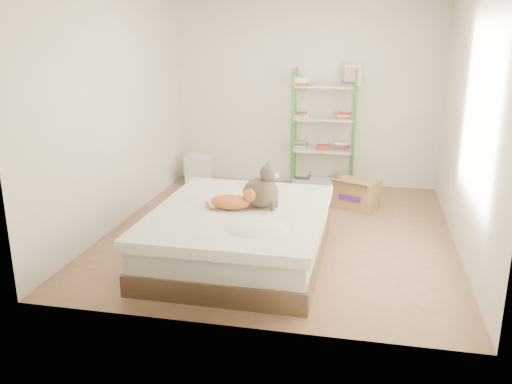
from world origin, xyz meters
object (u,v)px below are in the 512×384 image
(orange_cat, at_px, (230,200))
(cardboard_box, at_px, (357,194))
(shelf_unit, at_px, (324,132))
(white_bin, at_px, (198,170))
(bed, at_px, (240,235))
(grey_cat, at_px, (261,186))

(orange_cat, xyz_separation_m, cardboard_box, (1.18, 1.91, -0.44))
(shelf_unit, distance_m, white_bin, 1.92)
(shelf_unit, bearing_deg, bed, -101.95)
(shelf_unit, height_order, cardboard_box, shelf_unit)
(cardboard_box, height_order, white_bin, white_bin)
(orange_cat, bearing_deg, shelf_unit, 74.42)
(grey_cat, height_order, white_bin, grey_cat)
(shelf_unit, bearing_deg, orange_cat, -103.73)
(orange_cat, bearing_deg, white_bin, 112.34)
(grey_cat, bearing_deg, bed, 127.12)
(shelf_unit, relative_size, cardboard_box, 2.72)
(grey_cat, xyz_separation_m, shelf_unit, (0.39, 2.62, 0.07))
(orange_cat, height_order, cardboard_box, orange_cat)
(orange_cat, bearing_deg, bed, 4.75)
(orange_cat, relative_size, shelf_unit, 0.26)
(bed, relative_size, grey_cat, 4.72)
(bed, xyz_separation_m, grey_cat, (0.19, 0.11, 0.48))
(cardboard_box, bearing_deg, shelf_unit, 146.26)
(grey_cat, relative_size, shelf_unit, 0.25)
(orange_cat, height_order, grey_cat, grey_cat)
(white_bin, bearing_deg, orange_cat, -65.81)
(bed, distance_m, cardboard_box, 2.19)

